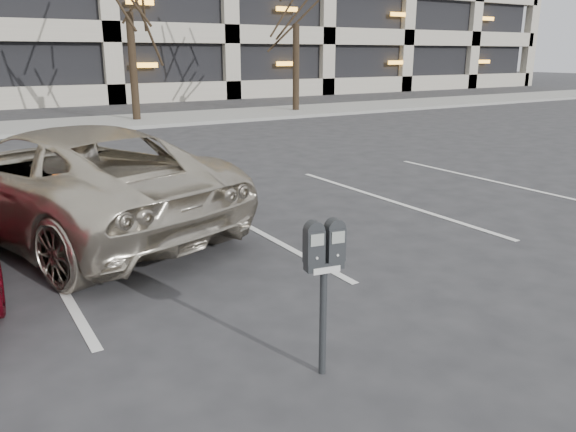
% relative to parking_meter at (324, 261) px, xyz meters
% --- Properties ---
extents(ground, '(140.00, 140.00, 0.00)m').
position_rel_parking_meter_xyz_m(ground, '(-0.05, 1.58, -0.96)').
color(ground, '#28282B').
rests_on(ground, ground).
extents(sidewalk, '(80.00, 4.00, 0.12)m').
position_rel_parking_meter_xyz_m(sidewalk, '(-0.05, 17.58, -0.90)').
color(sidewalk, gray).
rests_on(sidewalk, ground).
extents(stall_lines, '(16.90, 5.20, 0.00)m').
position_rel_parking_meter_xyz_m(stall_lines, '(-1.45, 3.88, -0.95)').
color(stall_lines, silver).
rests_on(stall_lines, ground).
extents(parking_meter, '(0.34, 0.18, 1.25)m').
position_rel_parking_meter_xyz_m(parking_meter, '(0.00, 0.00, 0.00)').
color(parking_meter, black).
rests_on(parking_meter, ground).
extents(suv_silver, '(4.07, 5.98, 1.53)m').
position_rel_parking_meter_xyz_m(suv_silver, '(-0.91, 4.93, -0.20)').
color(suv_silver, beige).
rests_on(suv_silver, ground).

